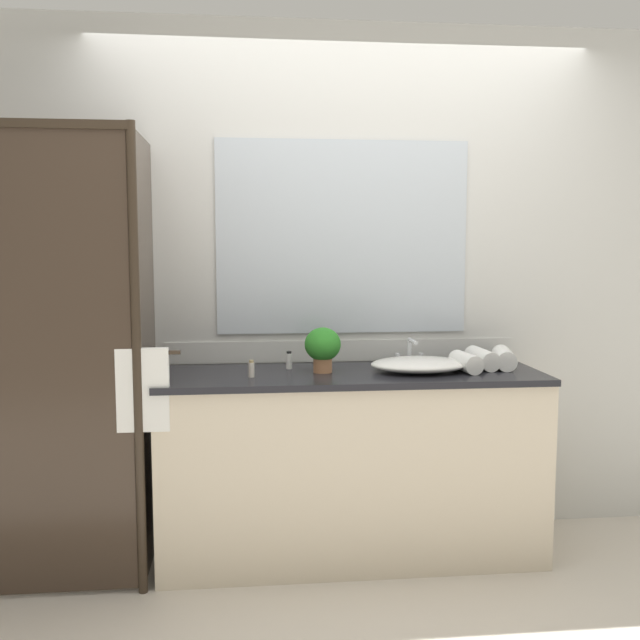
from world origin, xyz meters
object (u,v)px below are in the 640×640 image
object	(u,v)px
rolled_towel_near_edge	(504,358)
rolled_towel_far_edge	(466,362)
amenity_bottle_conditioner	(251,369)
rolled_towel_middle	(482,358)
faucet	(410,355)
sink_basin	(419,364)
potted_plant	(323,346)
amenity_bottle_lotion	(289,360)

from	to	relation	value
rolled_towel_near_edge	rolled_towel_far_edge	size ratio (longest dim) A/B	1.25
amenity_bottle_conditioner	rolled_towel_middle	world-z (taller)	rolled_towel_middle
rolled_towel_far_edge	amenity_bottle_conditioner	bearing A→B (deg)	-178.26
faucet	rolled_towel_middle	distance (m)	0.35
sink_basin	amenity_bottle_conditioner	distance (m)	0.79
potted_plant	amenity_bottle_lotion	distance (m)	0.21
rolled_towel_near_edge	faucet	bearing A→B (deg)	163.94
sink_basin	faucet	xyz separation A→B (m)	(0.00, 0.18, 0.01)
rolled_towel_middle	amenity_bottle_lotion	bearing A→B (deg)	175.35
amenity_bottle_lotion	faucet	bearing A→B (deg)	4.35
faucet	rolled_towel_far_edge	xyz separation A→B (m)	(0.22, -0.21, -0.00)
rolled_towel_far_edge	rolled_towel_middle	bearing A→B (deg)	39.73
potted_plant	amenity_bottle_lotion	bearing A→B (deg)	143.78
faucet	rolled_towel_far_edge	distance (m)	0.31
rolled_towel_near_edge	rolled_towel_far_edge	world-z (taller)	rolled_towel_near_edge
sink_basin	rolled_towel_near_edge	world-z (taller)	rolled_towel_near_edge
faucet	rolled_towel_near_edge	world-z (taller)	faucet
sink_basin	amenity_bottle_lotion	world-z (taller)	amenity_bottle_lotion
potted_plant	amenity_bottle_conditioner	xyz separation A→B (m)	(-0.34, -0.09, -0.09)
faucet	amenity_bottle_lotion	xyz separation A→B (m)	(-0.61, -0.05, -0.01)
faucet	rolled_towel_middle	world-z (taller)	faucet
sink_basin	amenity_bottle_lotion	xyz separation A→B (m)	(-0.61, 0.14, 0.01)
amenity_bottle_lotion	rolled_towel_far_edge	xyz separation A→B (m)	(0.83, -0.17, 0.00)
amenity_bottle_conditioner	rolled_towel_near_edge	xyz separation A→B (m)	(1.23, 0.12, 0.01)
amenity_bottle_lotion	rolled_towel_far_edge	size ratio (longest dim) A/B	0.42
amenity_bottle_lotion	rolled_towel_near_edge	xyz separation A→B (m)	(1.05, -0.08, 0.01)
faucet	amenity_bottle_conditioner	distance (m)	0.83
sink_basin	rolled_towel_far_edge	size ratio (longest dim) A/B	2.22
sink_basin	amenity_bottle_conditioner	size ratio (longest dim) A/B	5.87
faucet	rolled_towel_near_edge	size ratio (longest dim) A/B	0.66
sink_basin	potted_plant	xyz separation A→B (m)	(-0.46, 0.03, 0.09)
rolled_towel_near_edge	rolled_towel_middle	distance (m)	0.11
amenity_bottle_conditioner	rolled_towel_far_edge	xyz separation A→B (m)	(1.01, 0.03, 0.01)
potted_plant	rolled_towel_middle	world-z (taller)	potted_plant
sink_basin	rolled_towel_near_edge	distance (m)	0.44
sink_basin	rolled_towel_far_edge	xyz separation A→B (m)	(0.22, -0.03, 0.01)
potted_plant	rolled_towel_near_edge	bearing A→B (deg)	1.99
amenity_bottle_lotion	rolled_towel_far_edge	distance (m)	0.84
amenity_bottle_conditioner	amenity_bottle_lotion	size ratio (longest dim) A/B	0.91
potted_plant	rolled_towel_near_edge	xyz separation A→B (m)	(0.90, 0.03, -0.08)
amenity_bottle_conditioner	faucet	bearing A→B (deg)	17.17
rolled_towel_middle	rolled_towel_far_edge	bearing A→B (deg)	-140.27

